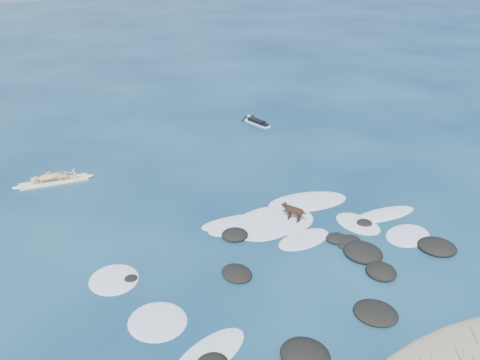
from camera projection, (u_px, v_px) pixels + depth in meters
ground at (287, 244)px, 19.67m from camera, size 160.00×160.00×0.00m
reef_rocks at (346, 277)px, 17.62m from camera, size 12.26×7.82×0.51m
breaking_foam at (277, 234)px, 20.27m from camera, size 13.48×7.87×0.12m
standing_surfer_rig at (51, 167)px, 24.07m from camera, size 3.60×1.08×2.05m
paddling_surfer_rig at (256, 122)px, 31.76m from camera, size 0.99×2.24×0.39m
dog at (293, 210)px, 20.99m from camera, size 0.59×1.13×0.75m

